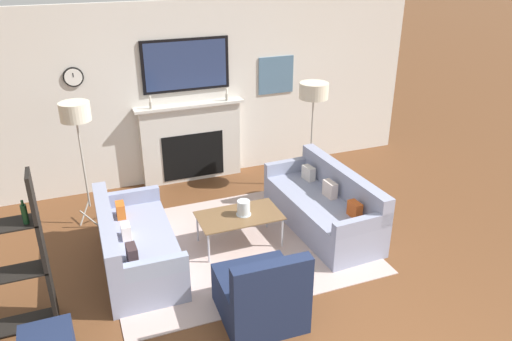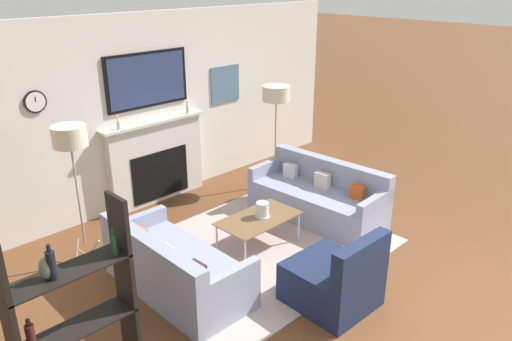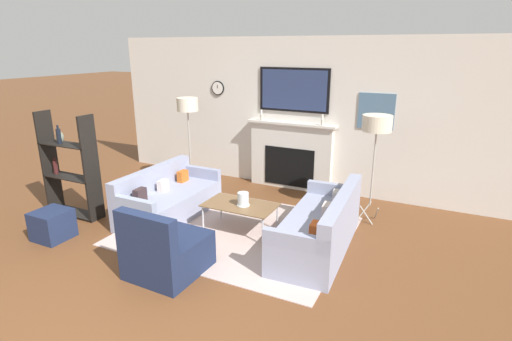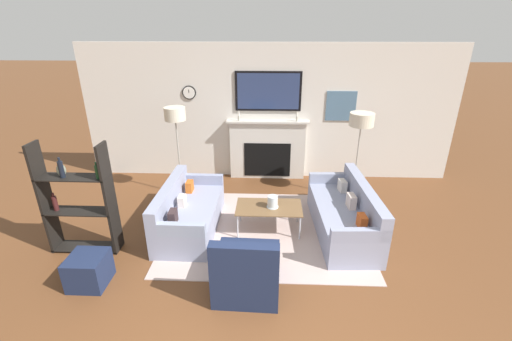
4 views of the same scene
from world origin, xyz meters
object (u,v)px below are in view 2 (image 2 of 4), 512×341
at_px(couch_left, 174,269).
at_px(floor_lamp_left, 70,139).
at_px(couch_right, 318,198).
at_px(hurricane_candle, 262,210).
at_px(armchair, 335,281).
at_px(coffee_table, 259,220).
at_px(floor_lamp_right, 276,95).
at_px(shelf_unit, 72,311).

xyz_separation_m(couch_left, floor_lamp_left, (-0.40, 1.19, 1.26)).
distance_m(couch_left, floor_lamp_left, 1.78).
height_order(couch_right, hurricane_candle, couch_right).
height_order(armchair, coffee_table, armchair).
distance_m(coffee_table, floor_lamp_right, 2.25).
bearing_deg(couch_left, coffee_table, 0.08).
distance_m(armchair, coffee_table, 1.37).
relative_size(couch_left, shelf_unit, 1.07).
xyz_separation_m(armchair, floor_lamp_left, (-1.41, 2.53, 1.25)).
height_order(couch_left, floor_lamp_left, floor_lamp_left).
height_order(coffee_table, shelf_unit, shelf_unit).
relative_size(couch_left, hurricane_candle, 9.17).
xyz_separation_m(coffee_table, shelf_unit, (-2.62, -0.59, 0.39)).
height_order(couch_left, armchair, armchair).
height_order(couch_right, floor_lamp_left, floor_lamp_left).
distance_m(couch_right, coffee_table, 1.17).
bearing_deg(couch_right, coffee_table, -179.99).
bearing_deg(couch_left, floor_lamp_right, 22.83).
bearing_deg(armchair, couch_right, 43.28).
relative_size(armchair, shelf_unit, 0.53).
relative_size(couch_right, floor_lamp_left, 1.13).
bearing_deg(floor_lamp_right, armchair, -125.75).
relative_size(couch_left, armchair, 2.01).
height_order(coffee_table, hurricane_candle, hurricane_candle).
distance_m(armchair, hurricane_candle, 1.38).
height_order(floor_lamp_right, shelf_unit, floor_lamp_right).
xyz_separation_m(couch_left, armchair, (1.02, -1.34, 0.01)).
xyz_separation_m(couch_right, floor_lamp_left, (-2.83, 1.19, 1.24)).
bearing_deg(couch_right, couch_left, -179.95).
xyz_separation_m(coffee_table, hurricane_candle, (0.05, -0.01, 0.11)).
distance_m(floor_lamp_left, floor_lamp_right, 3.24).
xyz_separation_m(coffee_table, floor_lamp_left, (-1.67, 1.19, 1.14)).
distance_m(armchair, floor_lamp_left, 3.16).
xyz_separation_m(armchair, floor_lamp_right, (1.82, 2.53, 1.19)).
bearing_deg(couch_left, hurricane_candle, -0.30).
bearing_deg(shelf_unit, hurricane_candle, 12.33).
xyz_separation_m(couch_right, coffee_table, (-1.17, -0.00, 0.10)).
bearing_deg(floor_lamp_left, floor_lamp_right, -0.00).
bearing_deg(armchair, coffee_table, 79.35).
xyz_separation_m(hurricane_candle, floor_lamp_left, (-1.72, 1.20, 1.03)).
height_order(hurricane_candle, floor_lamp_left, floor_lamp_left).
bearing_deg(shelf_unit, couch_right, 8.90).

